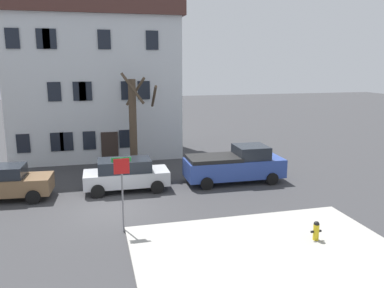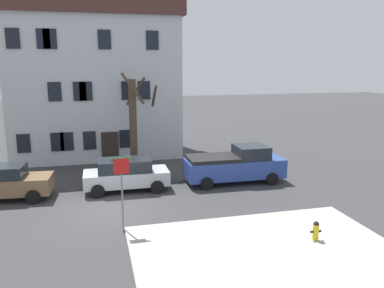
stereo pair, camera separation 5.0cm
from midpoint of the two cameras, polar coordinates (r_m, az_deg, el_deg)
ground_plane at (r=18.58m, az=-11.66°, el=-9.30°), size 120.00×120.00×0.00m
sidewalk_slab at (r=14.38m, az=11.29°, el=-15.53°), size 9.40×6.97×0.12m
building_main at (r=29.25m, az=-13.78°, el=10.01°), size 11.80×6.79×11.56m
tree_bare_far at (r=24.52m, az=-8.28°, el=3.37°), size 2.21×2.74×6.03m
car_brown_sedan at (r=21.30m, az=-25.68°, el=-5.09°), size 4.68×2.23×1.71m
car_silver_wagon at (r=20.88m, az=-9.49°, el=-4.32°), size 4.39×2.06×1.67m
pickup_truck_blue at (r=22.13m, az=6.32°, el=-3.01°), size 5.50×2.32×2.04m
fire_hydrant at (r=15.60m, az=17.59°, el=-11.84°), size 0.42×0.22×0.73m
street_sign_pole at (r=15.48m, az=-10.06°, el=-5.27°), size 0.76×0.07×3.04m
bicycle_leaning at (r=24.04m, az=-25.17°, el=-4.42°), size 1.72×0.44×1.03m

